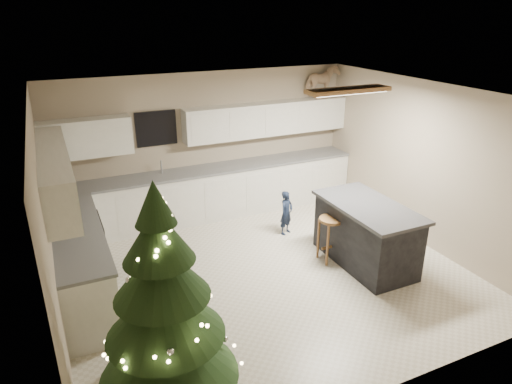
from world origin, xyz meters
TOP-DOWN VIEW (x-y plane):
  - ground_plane at (0.00, 0.00)m, footprint 5.50×5.50m
  - room_shell at (0.02, 0.00)m, footprint 5.52×5.02m
  - cabinetry at (-0.91, 1.65)m, footprint 5.50×3.20m
  - island at (1.49, -0.35)m, footprint 0.90×1.70m
  - bar_stool at (1.05, -0.06)m, footprint 0.37×0.37m
  - christmas_tree at (-1.85, -1.60)m, footprint 1.43×1.38m
  - toddler at (0.87, 1.00)m, footprint 0.33×0.29m
  - rocking_horse at (2.30, 2.33)m, footprint 0.73×0.43m

SIDE VIEW (x-z plane):
  - ground_plane at x=0.00m, z-range 0.00..0.00m
  - toddler at x=0.87m, z-range 0.00..0.77m
  - island at x=1.49m, z-range 0.00..0.95m
  - bar_stool at x=1.05m, z-range 0.18..0.88m
  - cabinetry at x=-0.91m, z-range -0.24..1.76m
  - christmas_tree at x=-1.85m, z-range -0.20..2.08m
  - room_shell at x=0.02m, z-range 0.44..3.05m
  - rocking_horse at x=2.30m, z-range 2.01..2.61m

